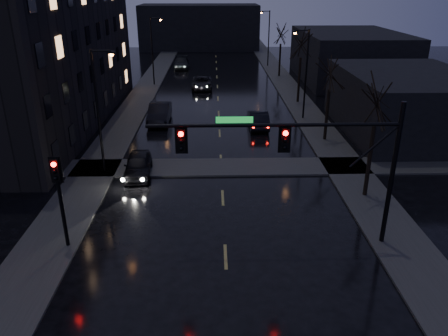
{
  "coord_description": "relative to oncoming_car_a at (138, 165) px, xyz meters",
  "views": [
    {
      "loc": [
        -0.49,
        -8.92,
        11.62
      ],
      "look_at": [
        0.0,
        10.93,
        3.2
      ],
      "focal_mm": 35.0,
      "sensor_mm": 36.0,
      "label": 1
    }
  ],
  "objects": [
    {
      "name": "apartment_block",
      "position": [
        -11.06,
        12.54,
        5.29
      ],
      "size": [
        12.0,
        30.0,
        12.0
      ],
      "primitive_type": "cube",
      "color": "black",
      "rests_on": "ground"
    },
    {
      "name": "streetlight_r_far",
      "position": [
        13.03,
        40.54,
        4.06
      ],
      "size": [
        1.53,
        0.28,
        8.0
      ],
      "color": "black",
      "rests_on": "ground"
    },
    {
      "name": "sidewalk_left",
      "position": [
        -3.06,
        17.54,
        -0.65
      ],
      "size": [
        3.0,
        140.0,
        0.12
      ],
      "primitive_type": "cube",
      "color": "#2D2D2B",
      "rests_on": "ground"
    },
    {
      "name": "tree_far",
      "position": [
        13.84,
        32.54,
        5.35
      ],
      "size": [
        3.43,
        3.43,
        7.88
      ],
      "color": "black",
      "rests_on": "ground"
    },
    {
      "name": "streetlight_l_near",
      "position": [
        -2.14,
        0.54,
        4.06
      ],
      "size": [
        1.53,
        0.28,
        8.0
      ],
      "color": "black",
      "rests_on": "ground"
    },
    {
      "name": "commercial_right_near",
      "position": [
        20.94,
        8.54,
        1.79
      ],
      "size": [
        10.0,
        14.0,
        5.0
      ],
      "primitive_type": "cube",
      "color": "black",
      "rests_on": "ground"
    },
    {
      "name": "oncoming_car_a",
      "position": [
        0.0,
        0.0,
        0.0
      ],
      "size": [
        1.98,
        4.29,
        1.42
      ],
      "primitive_type": "imported",
      "rotation": [
        0.0,
        0.0,
        0.07
      ],
      "color": "black",
      "rests_on": "ground"
    },
    {
      "name": "signal_pole_left",
      "position": [
        -2.06,
        -8.47,
        2.3
      ],
      "size": [
        0.35,
        0.41,
        4.53
      ],
      "color": "black",
      "rests_on": "ground"
    },
    {
      "name": "oncoming_car_d",
      "position": [
        0.27,
        39.2,
        0.07
      ],
      "size": [
        2.51,
        5.53,
        1.57
      ],
      "primitive_type": "imported",
      "rotation": [
        0.0,
        0.0,
        0.06
      ],
      "color": "black",
      "rests_on": "ground"
    },
    {
      "name": "tree_near",
      "position": [
        13.84,
        -3.46,
        5.51
      ],
      "size": [
        3.52,
        3.52,
        8.08
      ],
      "color": "black",
      "rests_on": "ground"
    },
    {
      "name": "streetlight_l_far",
      "position": [
        -2.14,
        27.54,
        4.06
      ],
      "size": [
        1.53,
        0.28,
        8.0
      ],
      "color": "black",
      "rests_on": "ground"
    },
    {
      "name": "lead_car",
      "position": [
        8.82,
        10.15,
        0.04
      ],
      "size": [
        1.6,
        4.56,
        1.5
      ],
      "primitive_type": "imported",
      "rotation": [
        0.0,
        0.0,
        3.14
      ],
      "color": "black",
      "rests_on": "ground"
    },
    {
      "name": "signal_mast",
      "position": [
        9.29,
        -8.46,
        4.16
      ],
      "size": [
        11.11,
        0.41,
        7.0
      ],
      "color": "black",
      "rests_on": "ground"
    },
    {
      "name": "sidewalk_cross",
      "position": [
        5.44,
        1.04,
        -0.65
      ],
      "size": [
        40.0,
        3.0,
        0.12
      ],
      "primitive_type": "cube",
      "color": "#2D2D2B",
      "rests_on": "ground"
    },
    {
      "name": "tree_mid_b",
      "position": [
        13.84,
        18.54,
        5.9
      ],
      "size": [
        3.74,
        3.74,
        8.59
      ],
      "color": "black",
      "rests_on": "ground"
    },
    {
      "name": "streetlight_r_mid",
      "position": [
        13.03,
        12.54,
        4.06
      ],
      "size": [
        1.53,
        0.28,
        8.0
      ],
      "color": "black",
      "rests_on": "ground"
    },
    {
      "name": "tree_mid_a",
      "position": [
        13.84,
        6.54,
        5.11
      ],
      "size": [
        3.3,
        3.3,
        7.58
      ],
      "color": "black",
      "rests_on": "ground"
    },
    {
      "name": "oncoming_car_c",
      "position": [
        3.62,
        25.49,
        0.0
      ],
      "size": [
        2.42,
        5.17,
        1.43
      ],
      "primitive_type": "imported",
      "rotation": [
        0.0,
        0.0,
        0.01
      ],
      "color": "black",
      "rests_on": "ground"
    },
    {
      "name": "commercial_right_far",
      "position": [
        22.44,
        30.54,
        2.29
      ],
      "size": [
        12.0,
        18.0,
        6.0
      ],
      "primitive_type": "cube",
      "color": "black",
      "rests_on": "ground"
    },
    {
      "name": "far_block",
      "position": [
        2.44,
        60.54,
        3.29
      ],
      "size": [
        22.0,
        10.0,
        8.0
      ],
      "primitive_type": "cube",
      "color": "black",
      "rests_on": "ground"
    },
    {
      "name": "oncoming_car_b",
      "position": [
        0.08,
        11.8,
        0.14
      ],
      "size": [
        1.8,
        5.15,
        1.7
      ],
      "primitive_type": "imported",
      "rotation": [
        0.0,
        0.0,
        0.0
      ],
      "color": "black",
      "rests_on": "ground"
    },
    {
      "name": "sidewalk_right",
      "position": [
        13.94,
        17.54,
        -0.65
      ],
      "size": [
        3.0,
        140.0,
        0.12
      ],
      "primitive_type": "cube",
      "color": "#2D2D2B",
      "rests_on": "ground"
    }
  ]
}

